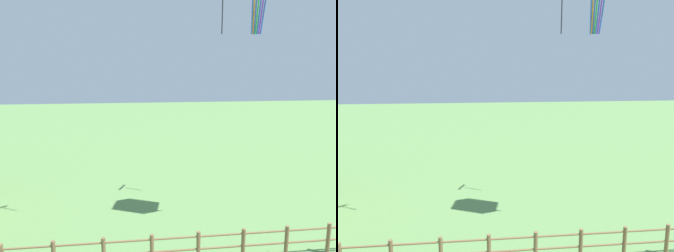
{
  "view_description": "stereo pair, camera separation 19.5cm",
  "coord_description": "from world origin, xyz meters",
  "views": [
    {
      "loc": [
        -1.56,
        -2.89,
        6.76
      ],
      "look_at": [
        0.0,
        9.32,
        4.54
      ],
      "focal_mm": 35.0,
      "sensor_mm": 36.0,
      "label": 1
    },
    {
      "loc": [
        -1.36,
        -2.91,
        6.76
      ],
      "look_at": [
        0.0,
        9.32,
        4.54
      ],
      "focal_mm": 35.0,
      "sensor_mm": 36.0,
      "label": 2
    }
  ],
  "objects": [
    {
      "name": "wooden_fence",
      "position": [
        0.0,
        7.32,
        0.66
      ],
      "size": [
        21.16,
        0.14,
        1.18
      ],
      "color": "brown",
      "rests_on": "ground_plane"
    }
  ]
}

